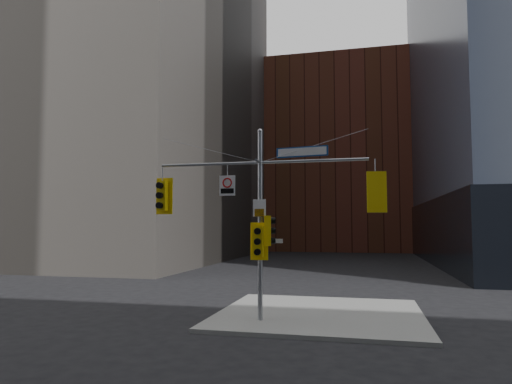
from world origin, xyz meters
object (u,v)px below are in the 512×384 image
at_px(street_sign_blade, 302,152).
at_px(regulatory_sign_arm, 227,185).
at_px(traffic_light_west_arm, 162,196).
at_px(traffic_light_pole_front, 258,241).
at_px(signal_assembly, 260,204).
at_px(traffic_light_east_arm, 376,192).
at_px(traffic_light_pole_side, 269,231).

bearing_deg(street_sign_blade, regulatory_sign_arm, -172.35).
bearing_deg(traffic_light_west_arm, traffic_light_pole_front, -1.30).
distance_m(signal_assembly, traffic_light_pole_front, 1.40).
bearing_deg(signal_assembly, traffic_light_east_arm, 0.00).
bearing_deg(street_sign_blade, traffic_light_east_arm, 7.10).
bearing_deg(traffic_light_east_arm, signal_assembly, -10.79).
bearing_deg(street_sign_blade, signal_assembly, -172.70).
bearing_deg(traffic_light_east_arm, street_sign_blade, -10.86).
height_order(traffic_light_west_arm, traffic_light_pole_side, traffic_light_west_arm).
bearing_deg(traffic_light_pole_front, traffic_light_pole_side, 37.48).
relative_size(signal_assembly, traffic_light_east_arm, 5.52).
height_order(traffic_light_west_arm, regulatory_sign_arm, regulatory_sign_arm).
distance_m(traffic_light_pole_front, regulatory_sign_arm, 2.50).
xyz_separation_m(signal_assembly, street_sign_blade, (1.59, 0.00, 1.93)).
height_order(traffic_light_east_arm, traffic_light_pole_side, traffic_light_east_arm).
distance_m(traffic_light_east_arm, traffic_light_pole_front, 4.57).
bearing_deg(traffic_light_west_arm, street_sign_blade, 2.61).
xyz_separation_m(traffic_light_east_arm, street_sign_blade, (-2.62, 0.00, 1.55)).
xyz_separation_m(signal_assembly, traffic_light_pole_front, (-0.00, -0.27, -1.38)).
bearing_deg(traffic_light_west_arm, regulatory_sign_arm, 1.99).
height_order(traffic_light_pole_front, regulatory_sign_arm, regulatory_sign_arm).
bearing_deg(traffic_light_pole_front, traffic_light_west_arm, 172.49).
bearing_deg(signal_assembly, traffic_light_pole_front, -90.09).
distance_m(signal_assembly, traffic_light_west_arm, 4.01).
xyz_separation_m(traffic_light_pole_side, street_sign_blade, (1.27, -0.01, 2.92)).
distance_m(traffic_light_west_arm, street_sign_blade, 5.79).
bearing_deg(traffic_light_pole_side, traffic_light_west_arm, 77.45).
relative_size(traffic_light_east_arm, street_sign_blade, 0.74).
bearing_deg(traffic_light_pole_side, traffic_light_east_arm, -102.85).
relative_size(traffic_light_pole_side, regulatory_sign_arm, 1.45).
xyz_separation_m(traffic_light_east_arm, regulatory_sign_arm, (-5.49, -0.02, 0.37)).
xyz_separation_m(traffic_light_west_arm, traffic_light_pole_front, (3.99, -0.28, -1.76)).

